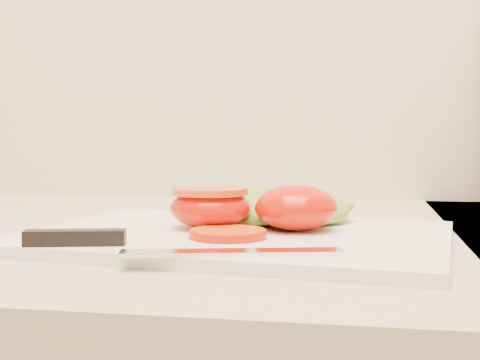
# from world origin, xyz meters

# --- Properties ---
(cutting_board) EXTENTS (0.39, 0.31, 0.01)m
(cutting_board) POSITION_xyz_m (-0.03, 1.59, 0.94)
(cutting_board) COLOR white
(cutting_board) RESTS_ON counter
(tomato_half_dome) EXTENTS (0.07, 0.07, 0.04)m
(tomato_half_dome) POSITION_xyz_m (0.02, 1.61, 0.96)
(tomato_half_dome) COLOR red
(tomato_half_dome) RESTS_ON cutting_board
(tomato_half_cut) EXTENTS (0.07, 0.07, 0.04)m
(tomato_half_cut) POSITION_xyz_m (-0.05, 1.61, 0.96)
(tomato_half_cut) COLOR red
(tomato_half_cut) RESTS_ON cutting_board
(tomato_slice_0) EXTENTS (0.06, 0.06, 0.01)m
(tomato_slice_0) POSITION_xyz_m (-0.03, 1.55, 0.94)
(tomato_slice_0) COLOR orange
(tomato_slice_0) RESTS_ON cutting_board
(lettuce_leaf_0) EXTENTS (0.17, 0.15, 0.03)m
(lettuce_leaf_0) POSITION_xyz_m (-0.03, 1.67, 0.95)
(lettuce_leaf_0) COLOR #85C233
(lettuce_leaf_0) RESTS_ON cutting_board
(lettuce_leaf_1) EXTENTS (0.13, 0.11, 0.03)m
(lettuce_leaf_1) POSITION_xyz_m (0.01, 1.66, 0.95)
(lettuce_leaf_1) COLOR #85C233
(lettuce_leaf_1) RESTS_ON cutting_board
(knife) EXTENTS (0.25, 0.06, 0.01)m
(knife) POSITION_xyz_m (-0.09, 1.49, 0.94)
(knife) COLOR silver
(knife) RESTS_ON cutting_board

